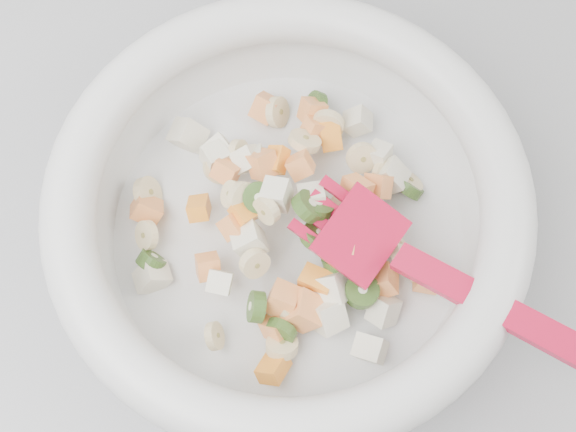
{
  "coord_description": "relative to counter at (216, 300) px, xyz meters",
  "views": [
    {
      "loc": [
        0.1,
        1.19,
        1.48
      ],
      "look_at": [
        0.11,
        1.39,
        0.95
      ],
      "focal_mm": 45.0,
      "sensor_mm": 36.0,
      "label": 1
    }
  ],
  "objects": [
    {
      "name": "mixing_bowl",
      "position": [
        0.11,
        -0.06,
        0.51
      ],
      "size": [
        0.44,
        0.37,
        0.12
      ],
      "color": "silver",
      "rests_on": "counter"
    },
    {
      "name": "counter",
      "position": [
        0.0,
        0.0,
        0.0
      ],
      "size": [
        2.0,
        0.6,
        0.9
      ],
      "primitive_type": "cube",
      "color": "gray",
      "rests_on": "ground"
    }
  ]
}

